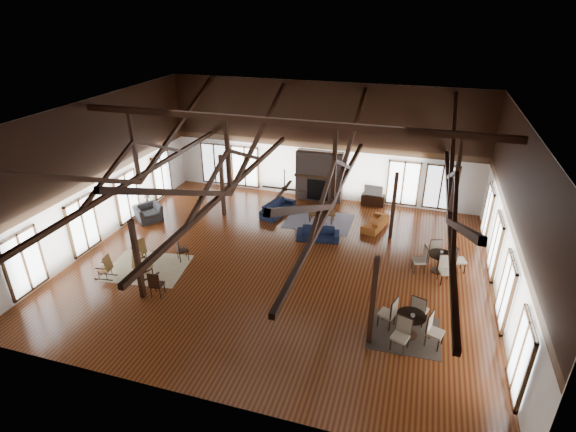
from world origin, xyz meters
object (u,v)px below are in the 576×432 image
(sofa_navy_left, at_px, (278,208))
(coffee_table, at_px, (322,213))
(cafe_table_far, at_px, (439,259))
(cafe_table_near, at_px, (411,321))
(tv_console, at_px, (373,200))
(armchair, at_px, (148,213))
(sofa_orange, at_px, (375,223))
(sofa_navy_front, at_px, (318,234))

(sofa_navy_left, xyz_separation_m, coffee_table, (2.24, -0.19, 0.11))
(coffee_table, relative_size, cafe_table_far, 0.65)
(coffee_table, bearing_deg, cafe_table_near, -73.62)
(cafe_table_far, height_order, tv_console, cafe_table_far)
(sofa_navy_left, bearing_deg, tv_console, -45.88)
(tv_console, bearing_deg, armchair, -154.26)
(armchair, relative_size, tv_console, 1.02)
(sofa_navy_left, distance_m, sofa_orange, 4.76)
(coffee_table, relative_size, cafe_table_near, 0.64)
(sofa_navy_front, height_order, cafe_table_far, cafe_table_far)
(coffee_table, xyz_separation_m, cafe_table_near, (4.43, -7.02, 0.12))
(sofa_orange, height_order, coffee_table, sofa_orange)
(sofa_navy_left, height_order, sofa_orange, sofa_navy_left)
(armchair, height_order, tv_console, armchair)
(sofa_orange, bearing_deg, coffee_table, -73.33)
(sofa_navy_left, relative_size, armchair, 1.80)
(sofa_orange, bearing_deg, sofa_navy_front, -35.57)
(sofa_navy_left, relative_size, coffee_table, 1.54)
(sofa_orange, relative_size, coffee_table, 1.34)
(cafe_table_near, xyz_separation_m, tv_console, (-2.35, 9.60, -0.26))
(cafe_table_near, bearing_deg, tv_console, 103.78)
(sofa_navy_left, distance_m, coffee_table, 2.25)
(sofa_navy_front, bearing_deg, coffee_table, 88.94)
(sofa_orange, height_order, tv_console, tv_console)
(cafe_table_near, xyz_separation_m, cafe_table_far, (0.86, 4.11, -0.01))
(cafe_table_far, bearing_deg, coffee_table, 151.25)
(sofa_orange, xyz_separation_m, armchair, (-10.45, -2.32, 0.11))
(cafe_table_near, bearing_deg, armchair, 158.89)
(coffee_table, distance_m, cafe_table_far, 6.04)
(sofa_orange, xyz_separation_m, cafe_table_near, (1.92, -7.09, 0.28))
(sofa_navy_front, bearing_deg, tv_console, 58.30)
(armchair, xyz_separation_m, cafe_table_near, (12.36, -4.77, 0.16))
(armchair, xyz_separation_m, cafe_table_far, (13.23, -0.66, 0.16))
(cafe_table_far, bearing_deg, tv_console, 120.41)
(sofa_orange, bearing_deg, sofa_navy_left, -76.42)
(sofa_navy_front, distance_m, armchair, 8.19)
(armchair, distance_m, cafe_table_near, 13.25)
(sofa_navy_front, relative_size, tv_console, 1.62)
(sofa_navy_left, bearing_deg, sofa_navy_front, -113.38)
(sofa_navy_front, height_order, tv_console, tv_console)
(sofa_navy_front, height_order, coffee_table, sofa_navy_front)
(sofa_navy_left, bearing_deg, sofa_orange, -76.27)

